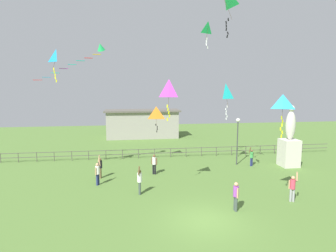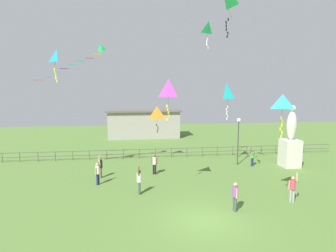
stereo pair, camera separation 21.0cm
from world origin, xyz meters
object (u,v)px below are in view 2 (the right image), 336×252
Objects in this scene: kite_2 at (157,113)px; streamer_kite at (96,50)px; person_3 at (235,195)px; statue_monument at (290,146)px; kite_5 at (226,93)px; person_0 at (101,166)px; person_1 at (139,180)px; person_4 at (252,157)px; person_6 at (293,187)px; person_5 at (154,163)px; person_2 at (98,172)px; kite_1 at (169,90)px; kite_7 at (282,105)px; kite_0 at (208,28)px; kite_4 at (57,58)px; lamppost at (238,131)px.

streamer_kite is at bearing -143.25° from kite_2.
person_3 is at bearing -73.92° from kite_2.
kite_5 is (-5.87, 0.96, 4.80)m from statue_monument.
person_1 reaches higher than person_0.
person_6 is (-0.94, -7.99, 0.08)m from person_4.
person_1 is 4.45m from person_5.
statue_monument is at bearing 3.86° from person_0.
kite_5 is at bearing 18.62° from person_2.
kite_1 is (4.99, -3.74, 6.05)m from person_0.
person_1 is 3.74m from person_2.
kite_2 is 1.01× the size of kite_7.
statue_monument is 17.09m from person_2.
kite_0 is (8.74, 0.40, 10.90)m from person_0.
kite_5 is at bearing 100.42° from person_6.
person_0 is 1.61m from person_2.
statue_monument reaches higher than person_3.
kite_5 is 0.60× the size of streamer_kite.
person_2 is 9.09m from kite_4.
person_5 is (-7.93, -1.85, -2.23)m from lamppost.
kite_5 reaches higher than person_5.
kite_2 is at bearing 90.14° from kite_1.
person_5 is at bearing 135.00° from kite_7.
person_2 is 9.52m from streamer_kite.
kite_5 is (13.89, 1.87, -2.67)m from kite_4.
kite_2 is at bearing 160.03° from lamppost.
person_2 reaches higher than person_3.
kite_1 is at bearing 160.62° from person_6.
statue_monument is at bearing -7.93° from person_4.
person_3 is (-8.36, -8.30, -0.93)m from statue_monument.
person_6 is at bearing -39.76° from person_5.
person_5 is 10.61m from person_6.
person_1 is at bearing 148.66° from person_3.
person_2 is 0.78× the size of kite_2.
kite_1 is 7.70m from streamer_kite.
kite_2 is at bearing 30.61° from kite_4.
kite_0 reaches higher than streamer_kite.
person_6 is 0.79× the size of kite_7.
kite_1 reaches higher than kite_2.
person_4 is at bearing 27.47° from person_1.
person_0 is at bearing 139.70° from person_3.
person_1 is 6.40m from person_3.
person_2 reaches higher than person_5.
kite_1 is 0.83× the size of kite_5.
kite_5 is (10.94, 2.09, 5.76)m from person_0.
kite_0 is 0.83× the size of kite_2.
kite_5 reaches higher than person_3.
person_2 is at bearing -170.76° from statue_monument.
kite_2 is at bearing 82.10° from person_5.
person_0 is 12.54m from kite_5.
kite_1 reaches higher than kite_5.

